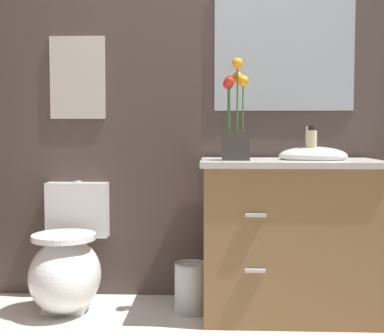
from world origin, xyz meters
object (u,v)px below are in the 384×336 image
(wall_poster, at_px, (77,78))
(wall_mirror, at_px, (284,50))
(trash_bin, at_px, (191,287))
(soap_bottle, at_px, (311,145))
(toilet, at_px, (68,265))
(flower_vase, at_px, (236,129))
(vanity_cabinet, at_px, (290,235))

(wall_poster, height_order, wall_mirror, wall_mirror)
(trash_bin, xyz_separation_m, wall_mirror, (0.52, 0.29, 1.31))
(soap_bottle, distance_m, wall_poster, 1.40)
(wall_poster, bearing_deg, soap_bottle, -14.11)
(trash_bin, relative_size, wall_mirror, 0.34)
(toilet, height_order, wall_mirror, wall_mirror)
(toilet, relative_size, flower_vase, 1.31)
(flower_vase, xyz_separation_m, soap_bottle, (0.39, 0.02, -0.08))
(wall_mirror, bearing_deg, trash_bin, -150.77)
(toilet, bearing_deg, trash_bin, -2.09)
(soap_bottle, xyz_separation_m, trash_bin, (-0.63, 0.04, -0.77))
(flower_vase, xyz_separation_m, trash_bin, (-0.23, 0.05, -0.85))
(toilet, bearing_deg, wall_mirror, 12.53)
(flower_vase, distance_m, trash_bin, 0.89)
(vanity_cabinet, bearing_deg, flower_vase, -170.20)
(vanity_cabinet, height_order, wall_mirror, wall_mirror)
(soap_bottle, height_order, trash_bin, soap_bottle)
(toilet, distance_m, vanity_cabinet, 1.22)
(vanity_cabinet, distance_m, trash_bin, 0.60)
(wall_poster, distance_m, wall_mirror, 1.21)
(soap_bottle, distance_m, wall_mirror, 0.64)
(toilet, bearing_deg, wall_poster, 90.00)
(toilet, height_order, soap_bottle, soap_bottle)
(trash_bin, bearing_deg, toilet, 177.91)
(toilet, xyz_separation_m, vanity_cabinet, (1.21, -0.03, 0.18))
(soap_bottle, bearing_deg, vanity_cabinet, 160.93)
(flower_vase, height_order, wall_mirror, wall_mirror)
(toilet, xyz_separation_m, soap_bottle, (1.31, -0.06, 0.67))
(vanity_cabinet, xyz_separation_m, flower_vase, (-0.29, -0.05, 0.56))
(vanity_cabinet, bearing_deg, soap_bottle, -19.07)
(trash_bin, xyz_separation_m, wall_poster, (-0.68, 0.29, 1.16))
(wall_poster, bearing_deg, wall_mirror, 0.00)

